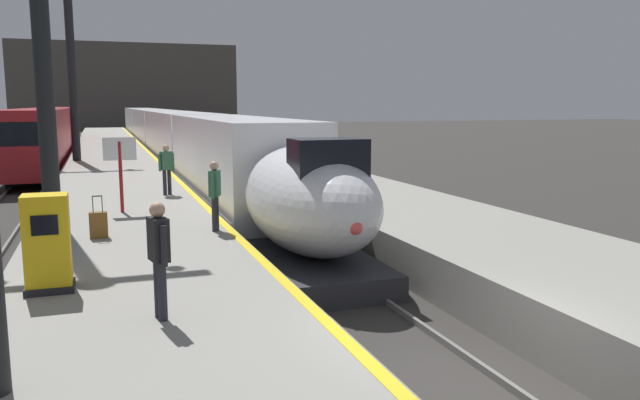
{
  "coord_description": "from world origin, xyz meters",
  "views": [
    {
      "loc": [
        -4.65,
        -7.26,
        4.09
      ],
      "look_at": [
        0.28,
        6.84,
        1.8
      ],
      "focal_mm": 35.24,
      "sensor_mm": 36.0,
      "label": 1
    }
  ],
  "objects_px": {
    "highspeed_train_main": "(167,133)",
    "rolling_suitcase": "(99,225)",
    "regional_train_adjacent": "(49,132)",
    "passenger_near_edge": "(215,190)",
    "ticket_machine_yellow": "(48,247)",
    "station_column_far": "(70,48)",
    "passenger_far_waiting": "(166,166)",
    "passenger_mid_platform": "(159,251)",
    "departure_info_board": "(120,159)"
  },
  "relations": [
    {
      "from": "highspeed_train_main",
      "to": "ticket_machine_yellow",
      "type": "distance_m",
      "value": 37.27
    },
    {
      "from": "ticket_machine_yellow",
      "to": "departure_info_board",
      "type": "relative_size",
      "value": 0.75
    },
    {
      "from": "passenger_mid_platform",
      "to": "rolling_suitcase",
      "type": "xyz_separation_m",
      "value": [
        -0.84,
        6.09,
        -0.69
      ]
    },
    {
      "from": "passenger_mid_platform",
      "to": "ticket_machine_yellow",
      "type": "bearing_deg",
      "value": 128.84
    },
    {
      "from": "regional_train_adjacent",
      "to": "departure_info_board",
      "type": "distance_m",
      "value": 31.09
    },
    {
      "from": "highspeed_train_main",
      "to": "ticket_machine_yellow",
      "type": "relative_size",
      "value": 46.72
    },
    {
      "from": "passenger_mid_platform",
      "to": "rolling_suitcase",
      "type": "relative_size",
      "value": 1.72
    },
    {
      "from": "highspeed_train_main",
      "to": "ticket_machine_yellow",
      "type": "xyz_separation_m",
      "value": [
        -5.55,
        -36.85,
        -0.19
      ]
    },
    {
      "from": "highspeed_train_main",
      "to": "passenger_mid_platform",
      "type": "distance_m",
      "value": 39.04
    },
    {
      "from": "ticket_machine_yellow",
      "to": "departure_info_board",
      "type": "bearing_deg",
      "value": 79.55
    },
    {
      "from": "station_column_far",
      "to": "passenger_far_waiting",
      "type": "height_order",
      "value": "station_column_far"
    },
    {
      "from": "ticket_machine_yellow",
      "to": "passenger_far_waiting",
      "type": "bearing_deg",
      "value": 74.49
    },
    {
      "from": "regional_train_adjacent",
      "to": "passenger_near_edge",
      "type": "height_order",
      "value": "regional_train_adjacent"
    },
    {
      "from": "highspeed_train_main",
      "to": "passenger_mid_platform",
      "type": "bearing_deg",
      "value": -95.81
    },
    {
      "from": "highspeed_train_main",
      "to": "passenger_near_edge",
      "type": "xyz_separation_m",
      "value": [
        -2.12,
        -32.81,
        0.06
      ]
    },
    {
      "from": "passenger_near_edge",
      "to": "passenger_far_waiting",
      "type": "xyz_separation_m",
      "value": [
        -0.48,
        6.6,
        0.0
      ]
    },
    {
      "from": "passenger_far_waiting",
      "to": "ticket_machine_yellow",
      "type": "bearing_deg",
      "value": -105.51
    },
    {
      "from": "passenger_far_waiting",
      "to": "departure_info_board",
      "type": "relative_size",
      "value": 0.8
    },
    {
      "from": "passenger_far_waiting",
      "to": "ticket_machine_yellow",
      "type": "distance_m",
      "value": 11.05
    },
    {
      "from": "passenger_mid_platform",
      "to": "passenger_far_waiting",
      "type": "height_order",
      "value": "same"
    },
    {
      "from": "passenger_near_edge",
      "to": "departure_info_board",
      "type": "xyz_separation_m",
      "value": [
        -2.04,
        3.51,
        0.52
      ]
    },
    {
      "from": "station_column_far",
      "to": "passenger_mid_platform",
      "type": "relative_size",
      "value": 5.93
    },
    {
      "from": "departure_info_board",
      "to": "station_column_far",
      "type": "bearing_deg",
      "value": 95.51
    },
    {
      "from": "highspeed_train_main",
      "to": "departure_info_board",
      "type": "height_order",
      "value": "highspeed_train_main"
    },
    {
      "from": "highspeed_train_main",
      "to": "rolling_suitcase",
      "type": "relative_size",
      "value": 76.12
    },
    {
      "from": "passenger_near_edge",
      "to": "passenger_far_waiting",
      "type": "relative_size",
      "value": 1.0
    },
    {
      "from": "highspeed_train_main",
      "to": "passenger_near_edge",
      "type": "distance_m",
      "value": 32.88
    },
    {
      "from": "highspeed_train_main",
      "to": "regional_train_adjacent",
      "type": "relative_size",
      "value": 2.04
    },
    {
      "from": "rolling_suitcase",
      "to": "highspeed_train_main",
      "type": "bearing_deg",
      "value": 81.68
    },
    {
      "from": "station_column_far",
      "to": "departure_info_board",
      "type": "height_order",
      "value": "station_column_far"
    },
    {
      "from": "regional_train_adjacent",
      "to": "station_column_far",
      "type": "xyz_separation_m",
      "value": [
        2.2,
        -12.78,
        4.89
      ]
    },
    {
      "from": "highspeed_train_main",
      "to": "passenger_mid_platform",
      "type": "relative_size",
      "value": 44.23
    },
    {
      "from": "passenger_near_edge",
      "to": "passenger_mid_platform",
      "type": "relative_size",
      "value": 1.0
    },
    {
      "from": "highspeed_train_main",
      "to": "regional_train_adjacent",
      "type": "bearing_deg",
      "value": 169.3
    },
    {
      "from": "passenger_mid_platform",
      "to": "departure_info_board",
      "type": "bearing_deg",
      "value": 91.24
    },
    {
      "from": "regional_train_adjacent",
      "to": "passenger_mid_platform",
      "type": "bearing_deg",
      "value": -84.13
    },
    {
      "from": "ticket_machine_yellow",
      "to": "station_column_far",
      "type": "bearing_deg",
      "value": 90.78
    },
    {
      "from": "passenger_mid_platform",
      "to": "passenger_far_waiting",
      "type": "relative_size",
      "value": 1.0
    },
    {
      "from": "regional_train_adjacent",
      "to": "passenger_mid_platform",
      "type": "xyz_separation_m",
      "value": [
        4.15,
        -40.37,
        -0.09
      ]
    },
    {
      "from": "station_column_far",
      "to": "passenger_near_edge",
      "type": "xyz_separation_m",
      "value": [
        3.78,
        -21.56,
        -4.98
      ]
    },
    {
      "from": "station_column_far",
      "to": "ticket_machine_yellow",
      "type": "height_order",
      "value": "station_column_far"
    },
    {
      "from": "station_column_far",
      "to": "ticket_machine_yellow",
      "type": "xyz_separation_m",
      "value": [
        0.35,
        -25.61,
        -5.23
      ]
    },
    {
      "from": "passenger_mid_platform",
      "to": "departure_info_board",
      "type": "xyz_separation_m",
      "value": [
        -0.21,
        9.54,
        0.52
      ]
    },
    {
      "from": "passenger_mid_platform",
      "to": "departure_info_board",
      "type": "height_order",
      "value": "departure_info_board"
    },
    {
      "from": "regional_train_adjacent",
      "to": "passenger_near_edge",
      "type": "relative_size",
      "value": 21.66
    },
    {
      "from": "highspeed_train_main",
      "to": "passenger_mid_platform",
      "type": "xyz_separation_m",
      "value": [
        -3.95,
        -38.84,
        0.06
      ]
    },
    {
      "from": "passenger_far_waiting",
      "to": "rolling_suitcase",
      "type": "height_order",
      "value": "passenger_far_waiting"
    },
    {
      "from": "passenger_far_waiting",
      "to": "rolling_suitcase",
      "type": "xyz_separation_m",
      "value": [
        -2.19,
        -6.55,
        -0.69
      ]
    },
    {
      "from": "passenger_mid_platform",
      "to": "passenger_far_waiting",
      "type": "bearing_deg",
      "value": 83.87
    },
    {
      "from": "ticket_machine_yellow",
      "to": "passenger_mid_platform",
      "type": "bearing_deg",
      "value": -51.16
    }
  ]
}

